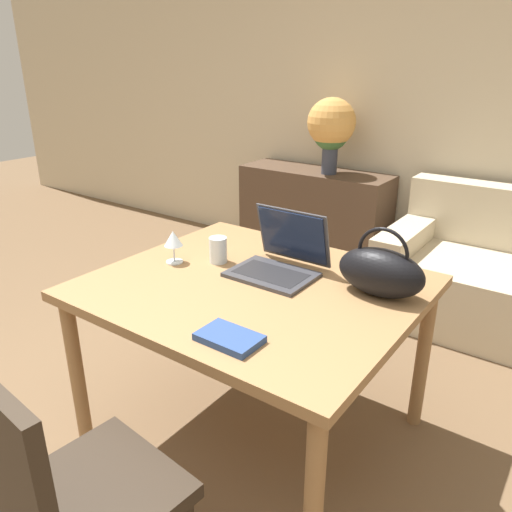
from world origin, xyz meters
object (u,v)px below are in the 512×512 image
Objects in this scene: chair at (64,492)px; wine_glass at (173,240)px; drinking_glass at (218,250)px; flower_vase at (331,127)px; handbag at (381,272)px; laptop at (282,256)px.

wine_glass is (-0.48, 0.93, 0.34)m from chair.
drinking_glass is 0.21× the size of flower_vase.
handbag is (0.71, 0.10, 0.04)m from drinking_glass.
drinking_glass is 0.72m from handbag.
chair is 1.26m from handbag.
laptop reaches higher than wine_glass.
wine_glass is at bearing -155.40° from laptop.
wine_glass reaches higher than drinking_glass.
laptop is at bearing -176.96° from handbag.
chair is 2.73× the size of handbag.
wine_glass is (-0.15, -0.12, 0.05)m from drinking_glass.
laptop is (-0.05, 1.13, 0.30)m from chair.
chair is 8.05× the size of drinking_glass.
wine_glass is at bearing -165.60° from handbag.
chair is 2.99m from flower_vase.
wine_glass is at bearing -142.46° from drinking_glass.
flower_vase is (-1.11, 1.68, 0.28)m from handbag.
wine_glass is 0.43× the size of handbag.
drinking_glass is at bearing 112.86° from chair.
drinking_glass is 0.20m from wine_glass.
laptop is 1.02× the size of handbag.
handbag is at bearing 77.21° from chair.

